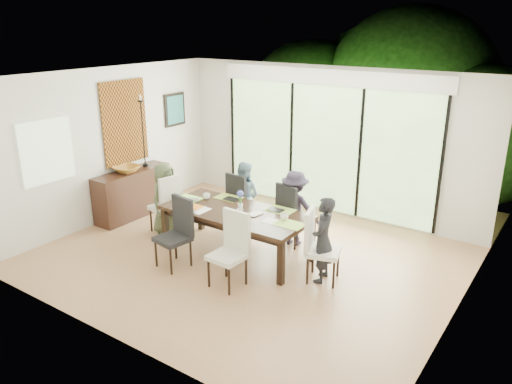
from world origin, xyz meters
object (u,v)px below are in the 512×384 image
Objects in this scene: chair_near_left at (172,234)px; sideboard at (133,193)px; chair_left_end at (165,203)px; chair_far_left at (245,201)px; cup_c at (284,217)px; bowl at (127,169)px; cup_a at (206,196)px; laptop at (189,201)px; person_left_end at (165,198)px; chair_right_end at (324,246)px; vase at (240,207)px; chair_far_right at (295,213)px; cup_b at (240,212)px; chair_near_right at (227,251)px; person_far_left at (244,196)px; person_right_end at (323,240)px; person_far_right at (295,208)px; table_top at (236,212)px.

chair_near_left is 2.30m from sideboard.
chair_far_left is (1.05, 0.85, 0.00)m from chair_left_end.
cup_c is 3.33m from bowl.
laptop is at bearing -120.96° from cup_a.
laptop is at bearing -102.76° from person_left_end.
chair_right_end reaches higher than bowl.
chair_far_left reaches higher than vase.
chair_far_left is at bearing 16.96° from sideboard.
cup_b is at bearing 81.11° from chair_far_right.
chair_near_right is (0.95, -1.72, 0.00)m from chair_far_left.
chair_far_right reaches higher than cup_b.
chair_right_end is at bearing 102.28° from chair_left_end.
person_left_end is 1.00× the size of person_far_left.
person_far_right is at bearing -143.12° from person_right_end.
chair_far_left is 0.85× the size of person_right_end.
sideboard is at bearing 161.20° from chair_near_left.
chair_far_right is at bearing -143.80° from person_right_end.
person_far_left is at bearing 15.09° from chair_far_right.
laptop is at bearing -173.29° from table_top.
person_far_left is at bearing 122.66° from vase.
chair_far_right is 1.00× the size of chair_near_right.
cup_c is (0.75, 0.05, -0.01)m from vase.
sideboard is (-3.32, 0.12, -0.32)m from cup_c.
person_far_left is 0.74m from cup_a.
vase is at bearing -7.59° from cup_a.
chair_right_end is 3.33× the size of laptop.
chair_near_left is 2.29× the size of bowl.
chair_left_end is 0.68× the size of sideboard.
bowl is at bearing 177.33° from table_top.
bowl is at bearing 71.79° from chair_right_end.
chair_right_end is at bearing 126.75° from person_far_right.
chair_right_end is at bearing 152.12° from chair_far_right.
person_right_end is 4.01m from sideboard.
person_left_end is (-1.98, 0.87, 0.09)m from chair_near_right.
person_far_left is (-1.95, 0.83, 0.09)m from chair_right_end.
chair_far_left is 0.85× the size of person_far_right.
person_far_left is at bearing 18.96° from bowl.
chair_far_left is 1.48m from cup_c.
cup_a reaches higher than table_top.
person_right_end is at bearing 102.28° from chair_left_end.
chair_far_right is 1.45m from cup_a.
chair_right_end is 0.85× the size of person_left_end.
chair_far_right is at bearing -172.87° from chair_far_left.
person_far_right is 2.68× the size of bowl.
person_far_left reaches higher than table_top.
chair_near_right is (2.00, -0.87, 0.00)m from chair_left_end.
chair_left_end reaches higher than table_top.
chair_far_right is at bearing 29.25° from cup_a.
chair_near_right is at bearing -63.94° from vase.
cup_c is (0.80, 0.10, 0.07)m from table_top.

